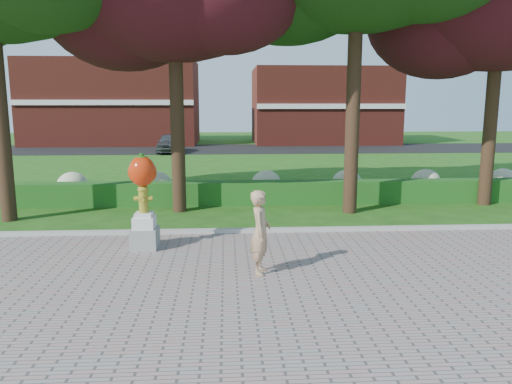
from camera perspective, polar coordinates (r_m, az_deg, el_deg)
ground at (r=10.65m, az=-0.78°, el=-8.99°), size 100.00×100.00×0.00m
walkway at (r=6.99m, az=0.82°, el=-19.65°), size 40.00×14.00×0.04m
curb at (r=13.49m, az=-1.36°, el=-4.50°), size 40.00×0.18×0.15m
lawn_hedge at (r=17.33m, az=-1.84°, el=-0.11°), size 24.00×0.70×0.80m
hydrangea_row at (r=18.31m, az=-0.14°, el=0.93°), size 20.10×1.10×0.99m
street at (r=38.21m, az=-2.71°, el=4.95°), size 50.00×8.00×0.02m
building_left at (r=45.07m, az=-15.86°, el=9.82°), size 14.00×8.00×7.00m
building_right at (r=44.85m, az=7.58°, el=9.73°), size 12.00×8.00×6.40m
hydrant_sculpture at (r=12.09m, az=-12.75°, el=-0.75°), size 0.67×0.64×2.29m
woman at (r=10.15m, az=0.51°, el=-4.61°), size 0.51×0.69×1.73m
parked_car at (r=35.85m, az=-9.84°, el=5.57°), size 1.61×3.98×1.35m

